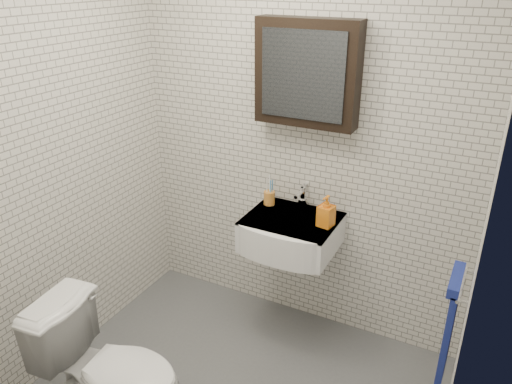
% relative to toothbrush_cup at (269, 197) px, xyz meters
% --- Properties ---
extents(room_shell, '(2.22, 2.02, 2.51)m').
position_rel_toothbrush_cup_xyz_m(room_shell, '(0.16, -0.89, 0.57)').
color(room_shell, silver).
rests_on(room_shell, ground).
extents(washbasin, '(0.55, 0.50, 0.20)m').
position_rel_toothbrush_cup_xyz_m(washbasin, '(0.21, -0.15, -0.14)').
color(washbasin, white).
rests_on(washbasin, room_shell).
extents(faucet, '(0.06, 0.20, 0.15)m').
position_rel_toothbrush_cup_xyz_m(faucet, '(0.21, 0.04, 0.02)').
color(faucet, silver).
rests_on(faucet, washbasin).
extents(mirror_cabinet, '(0.60, 0.15, 0.60)m').
position_rel_toothbrush_cup_xyz_m(mirror_cabinet, '(0.21, 0.04, 0.80)').
color(mirror_cabinet, black).
rests_on(mirror_cabinet, room_shell).
extents(towel_rail, '(0.09, 0.30, 0.58)m').
position_rel_toothbrush_cup_xyz_m(towel_rail, '(1.20, -0.54, -0.17)').
color(towel_rail, silver).
rests_on(towel_rail, room_shell).
extents(toothbrush_cup, '(0.08, 0.08, 0.20)m').
position_rel_toothbrush_cup_xyz_m(toothbrush_cup, '(0.00, 0.00, 0.00)').
color(toothbrush_cup, '#CC8233').
rests_on(toothbrush_cup, washbasin).
extents(soap_bottle, '(0.10, 0.10, 0.19)m').
position_rel_toothbrush_cup_xyz_m(soap_bottle, '(0.42, -0.11, 0.05)').
color(soap_bottle, orange).
rests_on(soap_bottle, washbasin).
extents(toilet, '(0.78, 0.49, 0.75)m').
position_rel_toothbrush_cup_xyz_m(toilet, '(-0.27, -1.24, -0.52)').
color(toilet, white).
rests_on(toilet, ground).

